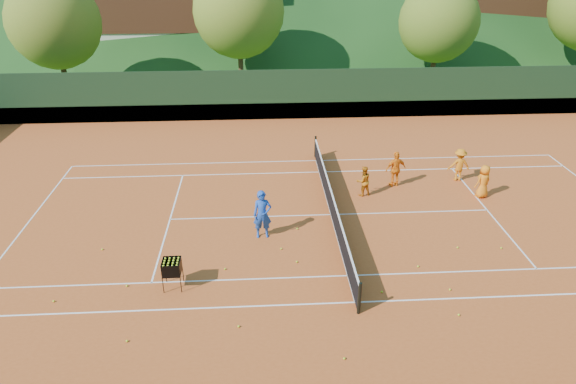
{
  "coord_description": "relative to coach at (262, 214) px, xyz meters",
  "views": [
    {
      "loc": [
        -2.8,
        -17.8,
        10.09
      ],
      "look_at": [
        -1.73,
        0.0,
        1.09
      ],
      "focal_mm": 32.0,
      "sensor_mm": 36.0,
      "label": 1
    }
  ],
  "objects": [
    {
      "name": "tennis_ball_5",
      "position": [
        3.67,
        -3.59,
        -0.89
      ],
      "size": [
        0.07,
        0.07,
        0.07
      ],
      "primitive_type": "sphere",
      "color": "#BAE125",
      "rests_on": "clay_court"
    },
    {
      "name": "clay_court",
      "position": [
        2.76,
        1.48,
        -0.94
      ],
      "size": [
        40.0,
        24.0,
        0.02
      ],
      "primitive_type": "cube",
      "color": "#AF4A1C",
      "rests_on": "ground"
    },
    {
      "name": "perimeter_fence",
      "position": [
        2.76,
        1.48,
        0.32
      ],
      "size": [
        40.4,
        24.24,
        3.0
      ],
      "color": "black",
      "rests_on": "clay_court"
    },
    {
      "name": "tennis_ball_3",
      "position": [
        -1.3,
        -2.06,
        -0.89
      ],
      "size": [
        0.07,
        0.07,
        0.07
      ],
      "primitive_type": "sphere",
      "color": "#BAE125",
      "rests_on": "clay_court"
    },
    {
      "name": "tennis_ball_0",
      "position": [
        5.84,
        -3.6,
        -0.89
      ],
      "size": [
        0.07,
        0.07,
        0.07
      ],
      "primitive_type": "sphere",
      "color": "#BAE125",
      "rests_on": "clay_court"
    },
    {
      "name": "student_c",
      "position": [
        9.35,
        2.65,
        -0.2
      ],
      "size": [
        0.83,
        0.68,
        1.45
      ],
      "primitive_type": "imported",
      "rotation": [
        0.0,
        0.0,
        3.5
      ],
      "color": "orange",
      "rests_on": "clay_court"
    },
    {
      "name": "coach",
      "position": [
        0.0,
        0.0,
        0.0
      ],
      "size": [
        0.7,
        0.48,
        1.86
      ],
      "primitive_type": "imported",
      "rotation": [
        0.0,
        0.0,
        0.06
      ],
      "color": "#1B48B2",
      "rests_on": "clay_court"
    },
    {
      "name": "tree_a",
      "position": [
        -13.24,
        19.48,
        3.92
      ],
      "size": [
        6.0,
        6.0,
        7.88
      ],
      "color": "#3D2618",
      "rests_on": "ground"
    },
    {
      "name": "tennis_ball_6",
      "position": [
        5.2,
        -2.3,
        -0.89
      ],
      "size": [
        0.07,
        0.07,
        0.07
      ],
      "primitive_type": "sphere",
      "color": "#BAE125",
      "rests_on": "clay_court"
    },
    {
      "name": "tennis_ball_8",
      "position": [
        2.9,
        -0.83,
        -0.89
      ],
      "size": [
        0.07,
        0.07,
        0.07
      ],
      "primitive_type": "sphere",
      "color": "#BAE125",
      "rests_on": "clay_court"
    },
    {
      "name": "tennis_ball_7",
      "position": [
        -5.73,
        -0.6,
        -0.89
      ],
      "size": [
        0.07,
        0.07,
        0.07
      ],
      "primitive_type": "sphere",
      "color": "#BAE125",
      "rests_on": "clay_court"
    },
    {
      "name": "tennis_ball_14",
      "position": [
        -4.38,
        -2.79,
        -0.89
      ],
      "size": [
        0.07,
        0.07,
        0.07
      ],
      "primitive_type": "sphere",
      "color": "#BAE125",
      "rests_on": "clay_court"
    },
    {
      "name": "tennis_ball_10",
      "position": [
        -6.45,
        -3.44,
        -0.89
      ],
      "size": [
        0.07,
        0.07,
        0.07
      ],
      "primitive_type": "sphere",
      "color": "#BAE125",
      "rests_on": "clay_court"
    },
    {
      "name": "court_lines",
      "position": [
        2.76,
        1.48,
        -0.93
      ],
      "size": [
        23.83,
        11.03,
        0.0
      ],
      "color": "white",
      "rests_on": "clay_court"
    },
    {
      "name": "tennis_net",
      "position": [
        2.76,
        1.48,
        -0.43
      ],
      "size": [
        0.1,
        12.07,
        1.1
      ],
      "color": "black",
      "rests_on": "clay_court"
    },
    {
      "name": "student_a",
      "position": [
        4.34,
        3.12,
        -0.26
      ],
      "size": [
        0.76,
        0.67,
        1.33
      ],
      "primitive_type": "imported",
      "rotation": [
        0.0,
        0.0,
        3.43
      ],
      "color": "orange",
      "rests_on": "clay_court"
    },
    {
      "name": "tennis_ball_1",
      "position": [
        -3.83,
        -5.31,
        -0.89
      ],
      "size": [
        0.07,
        0.07,
        0.07
      ],
      "primitive_type": "sphere",
      "color": "#BAE125",
      "rests_on": "clay_court"
    },
    {
      "name": "tennis_ball_15",
      "position": [
        2.05,
        -6.32,
        -0.89
      ],
      "size": [
        0.07,
        0.07,
        0.07
      ],
      "primitive_type": "sphere",
      "color": "#BAE125",
      "rests_on": "clay_court"
    },
    {
      "name": "student_b",
      "position": [
        5.92,
        3.94,
        -0.11
      ],
      "size": [
        1.02,
        0.61,
        1.63
      ],
      "primitive_type": "imported",
      "rotation": [
        0.0,
        0.0,
        3.38
      ],
      "color": "orange",
      "rests_on": "clay_court"
    },
    {
      "name": "tree_b",
      "position": [
        -1.24,
        21.48,
        4.25
      ],
      "size": [
        6.4,
        6.4,
        8.4
      ],
      "color": "#42291A",
      "rests_on": "ground"
    },
    {
      "name": "tennis_ball_12",
      "position": [
        8.49,
        -1.36,
        -0.89
      ],
      "size": [
        0.07,
        0.07,
        0.07
      ],
      "primitive_type": "sphere",
      "color": "#BAE125",
      "rests_on": "clay_court"
    },
    {
      "name": "student_d",
      "position": [
        8.93,
        4.36,
        -0.17
      ],
      "size": [
        0.99,
        0.58,
        1.51
      ],
      "primitive_type": "imported",
      "rotation": [
        0.0,
        0.0,
        3.12
      ],
      "color": "orange",
      "rests_on": "clay_court"
    },
    {
      "name": "tennis_ball_16",
      "position": [
        1.31,
        0.41,
        -0.89
      ],
      "size": [
        0.07,
        0.07,
        0.07
      ],
      "primitive_type": "sphere",
      "color": "#BAE125",
      "rests_on": "clay_court"
    },
    {
      "name": "tree_c",
      "position": [
        12.76,
        20.48,
        3.6
      ],
      "size": [
        5.6,
        5.6,
        7.35
      ],
      "color": "#3E2819",
      "rests_on": "ground"
    },
    {
      "name": "tennis_ball_13",
      "position": [
        -0.77,
        -4.91,
        -0.89
      ],
      "size": [
        0.07,
        0.07,
        0.07
      ],
      "primitive_type": "sphere",
      "color": "#BAE125",
      "rests_on": "clay_court"
    },
    {
      "name": "tennis_ball_2",
      "position": [
        0.64,
        -0.94,
        -0.89
      ],
      "size": [
        0.07,
        0.07,
        0.07
      ],
      "primitive_type": "sphere",
      "color": "#BAE125",
      "rests_on": "clay_court"
    },
    {
      "name": "tennis_ball_9",
      "position": [
        6.94,
        -1.24,
        -0.89
      ],
      "size": [
        0.07,
        0.07,
        0.07
      ],
      "primitive_type": "sphere",
      "color": "#BAE125",
      "rests_on": "clay_court"
    },
    {
      "name": "tennis_ball_4",
      "position": [
        5.69,
        -4.8,
        -0.89
      ],
      "size": [
        0.07,
        0.07,
        0.07
      ],
      "primitive_type": "sphere",
      "color": "#BAE125",
      "rests_on": "clay_court"
    },
    {
      "name": "tennis_ball_11",
      "position": [
        1.13,
        -1.78,
        -0.89
      ],
      "size": [
        0.07,
        0.07,
        0.07
      ],
      "primitive_type": "sphere",
      "color": "#BAE125",
      "rests_on": "clay_court"
    },
    {
      "name": "ground",
      "position": [
        2.76,
        1.48,
        -0.95
      ],
      "size": [
        400.0,
        400.0,
        0.0
      ],
      "primitive_type": "plane",
      "color": "#2B541A",
      "rests_on": "ground"
    },
    {
      "name": "ball_hopper",
      "position": [
        -2.88,
        -2.9,
        -0.18
      ],
      "size": [
        0.57,
        0.57,
        1.0
      ],
      "color": "black",
      "rests_on": "clay_court"
    }
  ]
}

